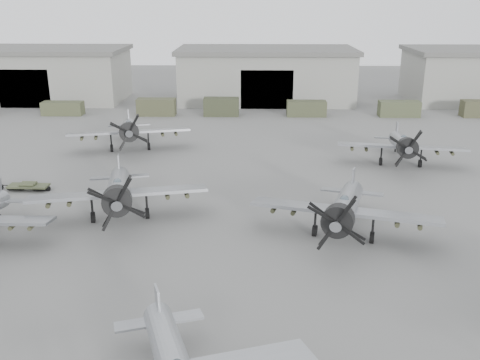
% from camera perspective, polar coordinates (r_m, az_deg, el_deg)
% --- Properties ---
extents(ground, '(220.00, 220.00, 0.00)m').
position_cam_1_polar(ground, '(32.45, 5.39, -12.20)').
color(ground, '#585856').
rests_on(ground, ground).
extents(hangar_left, '(29.00, 14.80, 8.70)m').
position_cam_1_polar(hangar_left, '(97.24, -20.63, 10.55)').
color(hangar_left, gray).
rests_on(hangar_left, ground).
extents(hangar_center, '(29.00, 14.80, 8.70)m').
position_cam_1_polar(hangar_center, '(90.51, 2.78, 11.17)').
color(hangar_center, gray).
rests_on(hangar_center, ground).
extents(support_truck_1, '(5.95, 2.20, 1.96)m').
position_cam_1_polar(support_truck_1, '(84.04, -18.38, 7.27)').
color(support_truck_1, '#44482F').
rests_on(support_truck_1, ground).
extents(support_truck_2, '(5.64, 2.20, 2.48)m').
position_cam_1_polar(support_truck_2, '(80.43, -8.90, 7.70)').
color(support_truck_2, '#40422B').
rests_on(support_truck_2, ground).
extents(support_truck_3, '(5.15, 2.20, 2.63)m').
position_cam_1_polar(support_truck_3, '(79.31, -2.01, 7.81)').
color(support_truck_3, '#343925').
rests_on(support_truck_3, ground).
extents(support_truck_4, '(5.73, 2.20, 2.24)m').
position_cam_1_polar(support_truck_4, '(79.64, 7.10, 7.58)').
color(support_truck_4, '#3F432C').
rests_on(support_truck_4, ground).
extents(support_truck_5, '(5.88, 2.20, 2.27)m').
position_cam_1_polar(support_truck_5, '(82.12, 16.61, 7.30)').
color(support_truck_5, '#434A30').
rests_on(support_truck_5, ground).
extents(aircraft_mid_1, '(13.98, 12.59, 5.56)m').
position_cam_1_polar(aircraft_mid_1, '(42.38, -12.84, -1.10)').
color(aircraft_mid_1, gray).
rests_on(aircraft_mid_1, ground).
extents(aircraft_mid_2, '(13.72, 12.35, 5.47)m').
position_cam_1_polar(aircraft_mid_2, '(38.80, 11.09, -2.94)').
color(aircraft_mid_2, gray).
rests_on(aircraft_mid_2, ground).
extents(aircraft_far_0, '(13.89, 12.50, 5.52)m').
position_cam_1_polar(aircraft_far_0, '(61.75, -11.74, 5.30)').
color(aircraft_far_0, gray).
rests_on(aircraft_far_0, ground).
extents(aircraft_far_1, '(13.24, 11.91, 5.25)m').
position_cam_1_polar(aircraft_far_1, '(57.33, 16.92, 3.68)').
color(aircraft_far_1, gray).
rests_on(aircraft_far_1, ground).
extents(tug_trailer, '(6.32, 1.46, 1.27)m').
position_cam_1_polar(tug_trailer, '(53.19, -23.85, -0.48)').
color(tug_trailer, '#41482F').
rests_on(tug_trailer, ground).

